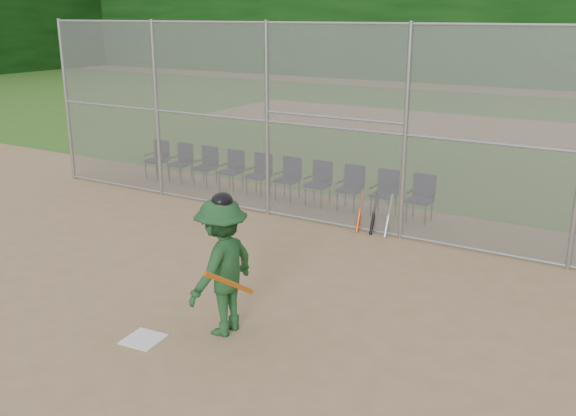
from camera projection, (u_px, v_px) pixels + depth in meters
The scene contains 17 objects.
ground at pixel (193, 332), 8.67m from camera, with size 100.00×100.00×0.00m, color #A5815C.
grass_strip at pixel (506, 131), 23.43m from camera, with size 100.00×100.00×0.00m, color #34611D.
dirt_patch_far at pixel (506, 131), 23.43m from camera, with size 24.00×24.00×0.00m, color tan.
backstop_fence at pixel (356, 126), 12.16m from camera, with size 16.09×0.09×4.00m.
home_plate at pixel (144, 339), 8.45m from camera, with size 0.47×0.47×0.02m, color white.
batter_at_plate at pixel (222, 266), 8.42m from camera, with size 0.89×1.38×1.96m.
spare_bats at pixel (374, 213), 12.44m from camera, with size 0.66×0.37×0.83m.
chair_0 at pixel (156, 160), 16.64m from camera, with size 0.54×0.52×0.96m, color #10133C, non-canonical shape.
chair_1 at pixel (180, 163), 16.25m from camera, with size 0.54×0.52×0.96m, color #10133C, non-canonical shape.
chair_2 at pixel (205, 167), 15.86m from camera, with size 0.54×0.52×0.96m, color #10133C, non-canonical shape.
chair_3 at pixel (231, 171), 15.47m from camera, with size 0.54×0.52×0.96m, color #10133C, non-canonical shape.
chair_4 at pixel (258, 175), 15.08m from camera, with size 0.54×0.52×0.96m, color #10133C, non-canonical shape.
chair_5 at pixel (287, 179), 14.69m from camera, with size 0.54×0.52×0.96m, color #10133C, non-canonical shape.
chair_6 at pixel (318, 184), 14.30m from camera, with size 0.54×0.52×0.96m, color #10133C, non-canonical shape.
chair_7 at pixel (350, 189), 13.90m from camera, with size 0.54×0.52×0.96m, color #10133C, non-canonical shape.
chair_8 at pixel (384, 194), 13.51m from camera, with size 0.54×0.52×0.96m, color #10133C, non-canonical shape.
chair_9 at pixel (420, 199), 13.12m from camera, with size 0.54×0.52×0.96m, color #10133C, non-canonical shape.
Camera 1 is at (5.11, -6.03, 4.13)m, focal length 40.00 mm.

